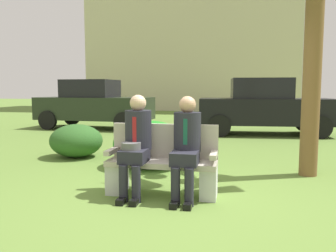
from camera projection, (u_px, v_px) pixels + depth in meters
The scene contains 10 objects.
ground_plane at pixel (179, 201), 4.18m from camera, with size 80.00×80.00×0.00m, color olive.
park_bench at pixel (163, 164), 4.42m from camera, with size 1.40×0.44×0.90m.
seated_man_left at pixel (136, 140), 4.32m from camera, with size 0.34×0.72×1.28m.
seated_man_right at pixel (186, 142), 4.20m from camera, with size 0.34×0.72×1.27m.
shrub_near_bench at pixel (150, 144), 5.98m from camera, with size 1.30×1.19×0.81m, color #207E1F.
shrub_mid_lawn at pixel (76, 141), 6.84m from camera, with size 1.06×0.97×0.66m, color #2C5A22.
shrub_far_lawn at pixel (149, 145), 6.42m from camera, with size 0.97×0.89×0.61m, color #1A5520.
parked_car_near at pixel (94, 104), 11.85m from camera, with size 3.97×1.87×1.68m.
parked_car_far at pixel (264, 107), 10.25m from camera, with size 4.00×1.94×1.68m.
building_backdrop at pixel (195, 11), 23.98m from camera, with size 14.15×7.12×13.60m.
Camera 1 is at (0.68, -4.00, 1.35)m, focal length 36.61 mm.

